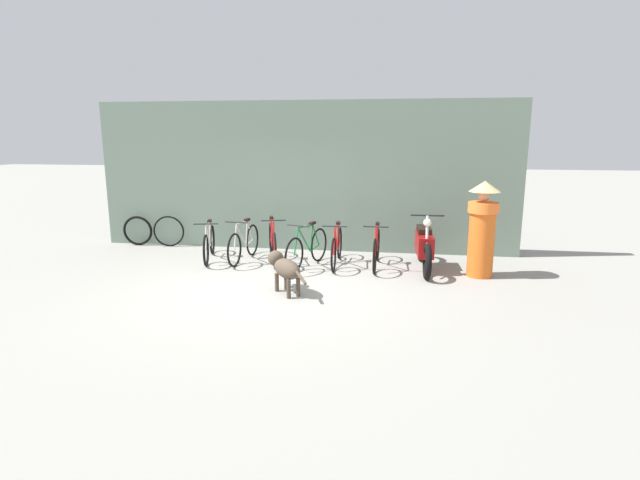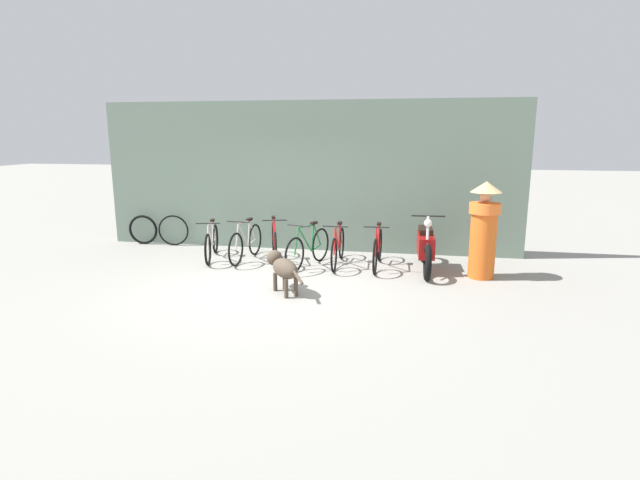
{
  "view_description": "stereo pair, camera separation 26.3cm",
  "coord_description": "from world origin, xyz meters",
  "px_view_note": "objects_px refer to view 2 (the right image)",
  "views": [
    {
      "loc": [
        2.04,
        -7.58,
        2.47
      ],
      "look_at": [
        0.7,
        0.86,
        0.65
      ],
      "focal_mm": 28.0,
      "sensor_mm": 36.0,
      "label": 1
    },
    {
      "loc": [
        2.3,
        -7.54,
        2.47
      ],
      "look_at": [
        0.7,
        0.86,
        0.65
      ],
      "focal_mm": 28.0,
      "sensor_mm": 36.0,
      "label": 2
    }
  ],
  "objects_px": {
    "person_in_robes": "(484,228)",
    "spare_tire_right": "(143,230)",
    "bicycle_1": "(246,243)",
    "bicycle_2": "(274,243)",
    "bicycle_3": "(308,248)",
    "bicycle_5": "(378,249)",
    "motorcycle": "(425,247)",
    "stray_dog": "(283,267)",
    "spare_tire_left": "(173,230)",
    "bicycle_0": "(212,243)",
    "bicycle_4": "(338,247)"
  },
  "relations": [
    {
      "from": "motorcycle",
      "to": "stray_dog",
      "type": "relative_size",
      "value": 2.02
    },
    {
      "from": "bicycle_0",
      "to": "bicycle_1",
      "type": "bearing_deg",
      "value": 77.41
    },
    {
      "from": "bicycle_1",
      "to": "motorcycle",
      "type": "relative_size",
      "value": 0.82
    },
    {
      "from": "bicycle_1",
      "to": "spare_tire_left",
      "type": "relative_size",
      "value": 2.31
    },
    {
      "from": "stray_dog",
      "to": "bicycle_3",
      "type": "bearing_deg",
      "value": -42.2
    },
    {
      "from": "bicycle_4",
      "to": "spare_tire_left",
      "type": "relative_size",
      "value": 2.42
    },
    {
      "from": "bicycle_1",
      "to": "motorcycle",
      "type": "height_order",
      "value": "motorcycle"
    },
    {
      "from": "bicycle_0",
      "to": "person_in_robes",
      "type": "bearing_deg",
      "value": 71.34
    },
    {
      "from": "bicycle_0",
      "to": "bicycle_3",
      "type": "bearing_deg",
      "value": 68.77
    },
    {
      "from": "bicycle_2",
      "to": "bicycle_5",
      "type": "xyz_separation_m",
      "value": [
        2.02,
        -0.05,
        -0.02
      ]
    },
    {
      "from": "bicycle_1",
      "to": "bicycle_4",
      "type": "height_order",
      "value": "bicycle_1"
    },
    {
      "from": "bicycle_1",
      "to": "person_in_robes",
      "type": "relative_size",
      "value": 0.95
    },
    {
      "from": "bicycle_5",
      "to": "person_in_robes",
      "type": "relative_size",
      "value": 0.98
    },
    {
      "from": "bicycle_2",
      "to": "bicycle_3",
      "type": "xyz_separation_m",
      "value": [
        0.73,
        -0.26,
        -0.01
      ]
    },
    {
      "from": "bicycle_2",
      "to": "bicycle_5",
      "type": "bearing_deg",
      "value": 70.51
    },
    {
      "from": "motorcycle",
      "to": "spare_tire_left",
      "type": "distance_m",
      "value": 5.65
    },
    {
      "from": "bicycle_2",
      "to": "motorcycle",
      "type": "relative_size",
      "value": 0.84
    },
    {
      "from": "motorcycle",
      "to": "spare_tire_left",
      "type": "height_order",
      "value": "motorcycle"
    },
    {
      "from": "bicycle_4",
      "to": "spare_tire_right",
      "type": "bearing_deg",
      "value": -103.12
    },
    {
      "from": "bicycle_3",
      "to": "bicycle_5",
      "type": "height_order",
      "value": "bicycle_3"
    },
    {
      "from": "spare_tire_right",
      "to": "bicycle_3",
      "type": "bearing_deg",
      "value": -16.9
    },
    {
      "from": "person_in_robes",
      "to": "spare_tire_right",
      "type": "xyz_separation_m",
      "value": [
        -7.25,
        1.39,
        -0.55
      ]
    },
    {
      "from": "motorcycle",
      "to": "spare_tire_right",
      "type": "relative_size",
      "value": 2.91
    },
    {
      "from": "stray_dog",
      "to": "motorcycle",
      "type": "bearing_deg",
      "value": -91.77
    },
    {
      "from": "bicycle_1",
      "to": "bicycle_5",
      "type": "bearing_deg",
      "value": 93.06
    },
    {
      "from": "bicycle_4",
      "to": "bicycle_0",
      "type": "bearing_deg",
      "value": -90.91
    },
    {
      "from": "bicycle_3",
      "to": "person_in_robes",
      "type": "height_order",
      "value": "person_in_robes"
    },
    {
      "from": "bicycle_4",
      "to": "bicycle_3",
      "type": "bearing_deg",
      "value": -66.75
    },
    {
      "from": "bicycle_2",
      "to": "spare_tire_left",
      "type": "xyz_separation_m",
      "value": [
        -2.64,
        0.99,
        -0.03
      ]
    },
    {
      "from": "motorcycle",
      "to": "stray_dog",
      "type": "height_order",
      "value": "motorcycle"
    },
    {
      "from": "bicycle_5",
      "to": "person_in_robes",
      "type": "bearing_deg",
      "value": 79.94
    },
    {
      "from": "bicycle_1",
      "to": "person_in_robes",
      "type": "height_order",
      "value": "person_in_robes"
    },
    {
      "from": "stray_dog",
      "to": "person_in_robes",
      "type": "xyz_separation_m",
      "value": [
        3.19,
        1.45,
        0.48
      ]
    },
    {
      "from": "bicycle_1",
      "to": "bicycle_4",
      "type": "distance_m",
      "value": 1.86
    },
    {
      "from": "person_in_robes",
      "to": "bicycle_3",
      "type": "bearing_deg",
      "value": -20.02
    },
    {
      "from": "bicycle_2",
      "to": "bicycle_5",
      "type": "height_order",
      "value": "bicycle_2"
    },
    {
      "from": "bicycle_0",
      "to": "person_in_robes",
      "type": "xyz_separation_m",
      "value": [
        5.16,
        -0.38,
        0.55
      ]
    },
    {
      "from": "bicycle_4",
      "to": "bicycle_5",
      "type": "relative_size",
      "value": 1.02
    },
    {
      "from": "bicycle_5",
      "to": "person_in_robes",
      "type": "height_order",
      "value": "person_in_robes"
    },
    {
      "from": "bicycle_2",
      "to": "bicycle_3",
      "type": "bearing_deg",
      "value": 52.58
    },
    {
      "from": "bicycle_0",
      "to": "bicycle_4",
      "type": "xyz_separation_m",
      "value": [
        2.57,
        -0.0,
        0.02
      ]
    },
    {
      "from": "bicycle_0",
      "to": "stray_dog",
      "type": "relative_size",
      "value": 1.64
    },
    {
      "from": "bicycle_3",
      "to": "spare_tire_left",
      "type": "height_order",
      "value": "bicycle_3"
    },
    {
      "from": "bicycle_1",
      "to": "stray_dog",
      "type": "bearing_deg",
      "value": 38.33
    },
    {
      "from": "stray_dog",
      "to": "spare_tire_left",
      "type": "bearing_deg",
      "value": 9.56
    },
    {
      "from": "bicycle_1",
      "to": "bicycle_0",
      "type": "bearing_deg",
      "value": -83.88
    },
    {
      "from": "bicycle_2",
      "to": "spare_tire_left",
      "type": "bearing_deg",
      "value": -128.82
    },
    {
      "from": "bicycle_1",
      "to": "bicycle_2",
      "type": "distance_m",
      "value": 0.59
    },
    {
      "from": "bicycle_4",
      "to": "stray_dog",
      "type": "relative_size",
      "value": 1.74
    },
    {
      "from": "bicycle_2",
      "to": "bicycle_3",
      "type": "relative_size",
      "value": 1.04
    }
  ]
}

